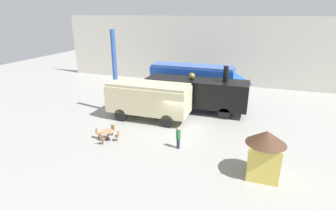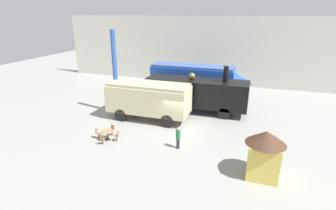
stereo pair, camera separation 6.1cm
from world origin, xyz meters
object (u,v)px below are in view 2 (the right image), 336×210
streamlined_locomotive (199,79)px  passenger_coach_vintage (149,98)px  steam_locomotive (196,92)px  cafe_table_near (107,133)px  cafe_chair_0 (102,139)px  visitor_person (178,137)px  ticket_kiosk (264,152)px

streamlined_locomotive → passenger_coach_vintage: size_ratio=1.52×
steam_locomotive → cafe_table_near: bearing=-121.1°
steam_locomotive → passenger_coach_vintage: 5.03m
cafe_chair_0 → visitor_person: visitor_person is taller
ticket_kiosk → cafe_chair_0: bearing=178.3°
visitor_person → cafe_table_near: bearing=-175.1°
steam_locomotive → visitor_person: bearing=-86.4°
cafe_table_near → cafe_chair_0: cafe_chair_0 is taller
steam_locomotive → visitor_person: (0.51, -7.97, -1.09)m
passenger_coach_vintage → ticket_kiosk: 11.78m
passenger_coach_vintage → cafe_table_near: passenger_coach_vintage is taller
steam_locomotive → ticket_kiosk: steam_locomotive is taller
cafe_table_near → ticket_kiosk: 11.52m
cafe_chair_0 → visitor_person: 5.73m
streamlined_locomotive → steam_locomotive: 4.24m
steam_locomotive → cafe_table_near: (-5.10, -8.46, -1.38)m
steam_locomotive → passenger_coach_vintage: (-3.68, -3.43, 0.08)m
streamlined_locomotive → passenger_coach_vintage: 8.18m
streamlined_locomotive → ticket_kiosk: size_ratio=3.78×
passenger_coach_vintage → ticket_kiosk: bearing=-31.9°
cafe_chair_0 → visitor_person: (5.56, 1.33, 0.39)m
streamlined_locomotive → steam_locomotive: bearing=-80.7°
passenger_coach_vintage → ticket_kiosk: passenger_coach_vintage is taller
streamlined_locomotive → cafe_chair_0: bearing=-108.0°
streamlined_locomotive → ticket_kiosk: bearing=-63.2°
steam_locomotive → cafe_table_near: 9.97m
passenger_coach_vintage → cafe_chair_0: (-1.37, -5.87, -1.55)m
steam_locomotive → ticket_kiosk: 11.54m
passenger_coach_vintage → visitor_person: 6.28m
ticket_kiosk → steam_locomotive: bearing=123.2°
steam_locomotive → cafe_chair_0: size_ratio=11.43×
cafe_chair_0 → visitor_person: size_ratio=0.52×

